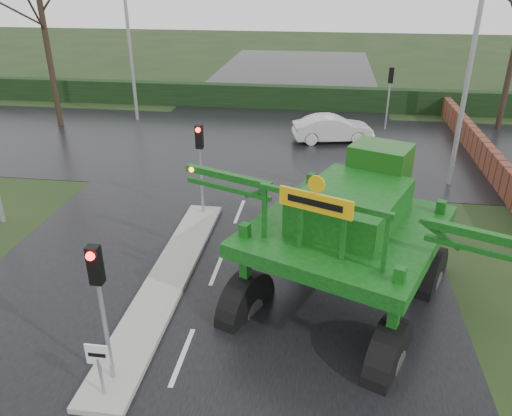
# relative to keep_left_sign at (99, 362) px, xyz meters

# --- Properties ---
(ground) EXTENTS (140.00, 140.00, 0.00)m
(ground) POSITION_rel_keep_left_sign_xyz_m (1.30, 1.50, -1.06)
(ground) COLOR black
(ground) RESTS_ON ground
(road_main) EXTENTS (14.00, 80.00, 0.02)m
(road_main) POSITION_rel_keep_left_sign_xyz_m (1.30, 11.50, -1.05)
(road_main) COLOR black
(road_main) RESTS_ON ground
(road_cross) EXTENTS (80.00, 12.00, 0.02)m
(road_cross) POSITION_rel_keep_left_sign_xyz_m (1.30, 17.50, -1.05)
(road_cross) COLOR black
(road_cross) RESTS_ON ground
(median_island) EXTENTS (1.20, 10.00, 0.16)m
(median_island) POSITION_rel_keep_left_sign_xyz_m (0.00, 4.50, -0.97)
(median_island) COLOR gray
(median_island) RESTS_ON ground
(hedge_row) EXTENTS (44.00, 0.90, 1.50)m
(hedge_row) POSITION_rel_keep_left_sign_xyz_m (1.30, 25.50, -0.31)
(hedge_row) COLOR black
(hedge_row) RESTS_ON ground
(brick_wall) EXTENTS (0.40, 20.00, 1.20)m
(brick_wall) POSITION_rel_keep_left_sign_xyz_m (11.80, 17.50, -0.46)
(brick_wall) COLOR #592D1E
(brick_wall) RESTS_ON ground
(keep_left_sign) EXTENTS (0.50, 0.07, 1.35)m
(keep_left_sign) POSITION_rel_keep_left_sign_xyz_m (0.00, 0.00, 0.00)
(keep_left_sign) COLOR gray
(keep_left_sign) RESTS_ON ground
(traffic_signal_near) EXTENTS (0.26, 0.33, 3.52)m
(traffic_signal_near) POSITION_rel_keep_left_sign_xyz_m (0.00, 0.49, 1.53)
(traffic_signal_near) COLOR gray
(traffic_signal_near) RESTS_ON ground
(traffic_signal_mid) EXTENTS (0.26, 0.33, 3.52)m
(traffic_signal_mid) POSITION_rel_keep_left_sign_xyz_m (0.00, 8.99, 1.53)
(traffic_signal_mid) COLOR gray
(traffic_signal_mid) RESTS_ON ground
(traffic_signal_far) EXTENTS (0.26, 0.33, 3.52)m
(traffic_signal_far) POSITION_rel_keep_left_sign_xyz_m (7.80, 21.51, 1.53)
(traffic_signal_far) COLOR gray
(traffic_signal_far) RESTS_ON ground
(street_light_right) EXTENTS (3.85, 0.30, 10.00)m
(street_light_right) POSITION_rel_keep_left_sign_xyz_m (9.49, 13.50, 4.93)
(street_light_right) COLOR gray
(street_light_right) RESTS_ON ground
(street_light_left_far) EXTENTS (3.85, 0.30, 10.00)m
(street_light_left_far) POSITION_rel_keep_left_sign_xyz_m (-6.89, 21.50, 4.93)
(street_light_left_far) COLOR gray
(street_light_left_far) RESTS_ON ground
(crop_sprayer) EXTENTS (9.18, 7.42, 5.52)m
(crop_sprayer) POSITION_rel_keep_left_sign_xyz_m (2.61, 3.79, 1.55)
(crop_sprayer) COLOR black
(crop_sprayer) RESTS_ON ground
(white_sedan) EXTENTS (4.45, 2.40, 1.39)m
(white_sedan) POSITION_rel_keep_left_sign_xyz_m (4.76, 18.79, -1.06)
(white_sedan) COLOR silver
(white_sedan) RESTS_ON ground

